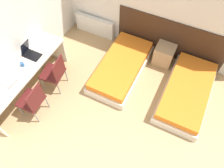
# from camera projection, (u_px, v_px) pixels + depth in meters

# --- Properties ---
(wall_back) EXTENTS (5.02, 0.05, 2.70)m
(wall_back) POSITION_uv_depth(u_px,v_px,m) (149.00, 0.00, 4.53)
(wall_back) COLOR silver
(wall_back) RESTS_ON ground_plane
(wall_left) EXTENTS (0.05, 4.83, 2.70)m
(wall_left) POSITION_uv_depth(u_px,v_px,m) (10.00, 28.00, 4.06)
(wall_left) COLOR silver
(wall_left) RESTS_ON ground_plane
(headboard_panel) EXTENTS (2.57, 0.03, 1.05)m
(headboard_panel) POSITION_uv_depth(u_px,v_px,m) (170.00, 40.00, 5.04)
(headboard_panel) COLOR #382316
(headboard_panel) RESTS_ON ground_plane
(bed_near_window) EXTENTS (0.93, 1.86, 0.35)m
(bed_near_window) POSITION_uv_depth(u_px,v_px,m) (121.00, 67.00, 5.04)
(bed_near_window) COLOR beige
(bed_near_window) RESTS_ON ground_plane
(bed_near_door) EXTENTS (0.93, 1.86, 0.35)m
(bed_near_door) POSITION_uv_depth(u_px,v_px,m) (187.00, 92.00, 4.66)
(bed_near_door) COLOR beige
(bed_near_door) RESTS_ON ground_plane
(nightstand) EXTENTS (0.44, 0.41, 0.50)m
(nightstand) POSITION_uv_depth(u_px,v_px,m) (164.00, 55.00, 5.15)
(nightstand) COLOR tan
(nightstand) RESTS_ON ground_plane
(radiator) EXTENTS (1.07, 0.12, 0.51)m
(radiator) POSITION_uv_depth(u_px,v_px,m) (95.00, 26.00, 5.70)
(radiator) COLOR silver
(radiator) RESTS_ON ground_plane
(desk) EXTENTS (0.60, 2.17, 0.74)m
(desk) POSITION_uv_depth(u_px,v_px,m) (23.00, 75.00, 4.40)
(desk) COLOR beige
(desk) RESTS_ON ground_plane
(chair_near_laptop) EXTENTS (0.49, 0.49, 0.91)m
(chair_near_laptop) POSITION_uv_depth(u_px,v_px,m) (55.00, 72.00, 4.53)
(chair_near_laptop) COLOR #511919
(chair_near_laptop) RESTS_ON ground_plane
(chair_near_notebook) EXTENTS (0.45, 0.45, 0.91)m
(chair_near_notebook) POSITION_uv_depth(u_px,v_px,m) (33.00, 100.00, 4.16)
(chair_near_notebook) COLOR #511919
(chair_near_notebook) RESTS_ON ground_plane
(laptop) EXTENTS (0.36, 0.23, 0.36)m
(laptop) POSITION_uv_depth(u_px,v_px,m) (30.00, 53.00, 4.43)
(laptop) COLOR black
(laptop) RESTS_ON desk
(open_notebook) EXTENTS (0.29, 0.25, 0.02)m
(open_notebook) POSITION_uv_depth(u_px,v_px,m) (8.00, 81.00, 4.11)
(open_notebook) COLOR #B21E1E
(open_notebook) RESTS_ON desk
(mug) EXTENTS (0.08, 0.08, 0.09)m
(mug) POSITION_uv_depth(u_px,v_px,m) (22.00, 64.00, 4.29)
(mug) COLOR #2D5184
(mug) RESTS_ON desk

